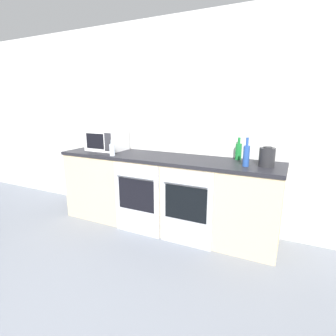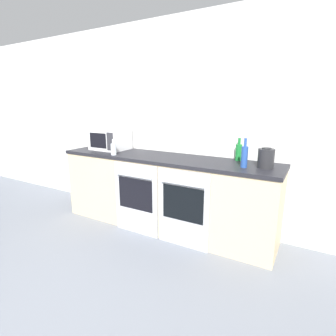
{
  "view_description": "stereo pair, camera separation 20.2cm",
  "coord_description": "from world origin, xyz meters",
  "px_view_note": "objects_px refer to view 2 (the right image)",
  "views": [
    {
      "loc": [
        1.44,
        -0.89,
        1.56
      ],
      "look_at": [
        0.06,
        1.92,
        0.79
      ],
      "focal_mm": 28.0,
      "sensor_mm": 36.0,
      "label": 1
    },
    {
      "loc": [
        1.62,
        -0.8,
        1.56
      ],
      "look_at": [
        0.06,
        1.92,
        0.79
      ],
      "focal_mm": 28.0,
      "sensor_mm": 36.0,
      "label": 2
    }
  ],
  "objects_px": {
    "oven_right": "(183,209)",
    "bottle_blue": "(244,156)",
    "microwave": "(110,139)",
    "oven_left": "(136,199)",
    "bottle_green": "(239,152)",
    "bottle_clear": "(113,149)",
    "kettle": "(266,158)"
  },
  "relations": [
    {
      "from": "oven_left",
      "to": "microwave",
      "type": "xyz_separation_m",
      "value": [
        -0.72,
        0.4,
        0.63
      ]
    },
    {
      "from": "bottle_green",
      "to": "kettle",
      "type": "distance_m",
      "value": 0.4
    },
    {
      "from": "oven_right",
      "to": "bottle_blue",
      "type": "height_order",
      "value": "bottle_blue"
    },
    {
      "from": "oven_left",
      "to": "bottle_clear",
      "type": "height_order",
      "value": "bottle_clear"
    },
    {
      "from": "oven_right",
      "to": "bottle_blue",
      "type": "relative_size",
      "value": 2.93
    },
    {
      "from": "microwave",
      "to": "bottle_green",
      "type": "height_order",
      "value": "microwave"
    },
    {
      "from": "bottle_clear",
      "to": "kettle",
      "type": "xyz_separation_m",
      "value": [
        1.8,
        0.24,
        0.02
      ]
    },
    {
      "from": "bottle_clear",
      "to": "kettle",
      "type": "relative_size",
      "value": 0.97
    },
    {
      "from": "bottle_green",
      "to": "bottle_clear",
      "type": "xyz_separation_m",
      "value": [
        -1.46,
        -0.45,
        -0.02
      ]
    },
    {
      "from": "bottle_blue",
      "to": "kettle",
      "type": "relative_size",
      "value": 1.46
    },
    {
      "from": "bottle_green",
      "to": "bottle_clear",
      "type": "relative_size",
      "value": 1.29
    },
    {
      "from": "oven_left",
      "to": "bottle_green",
      "type": "relative_size",
      "value": 3.41
    },
    {
      "from": "oven_left",
      "to": "microwave",
      "type": "relative_size",
      "value": 1.83
    },
    {
      "from": "oven_left",
      "to": "kettle",
      "type": "xyz_separation_m",
      "value": [
        1.39,
        0.33,
        0.58
      ]
    },
    {
      "from": "oven_left",
      "to": "bottle_blue",
      "type": "height_order",
      "value": "bottle_blue"
    },
    {
      "from": "kettle",
      "to": "oven_left",
      "type": "bearing_deg",
      "value": -166.63
    },
    {
      "from": "bottle_blue",
      "to": "kettle",
      "type": "xyz_separation_m",
      "value": [
        0.19,
        0.09,
        -0.02
      ]
    },
    {
      "from": "bottle_clear",
      "to": "microwave",
      "type": "bearing_deg",
      "value": 136.5
    },
    {
      "from": "bottle_green",
      "to": "kettle",
      "type": "xyz_separation_m",
      "value": [
        0.33,
        -0.22,
        -0.0
      ]
    },
    {
      "from": "bottle_clear",
      "to": "kettle",
      "type": "height_order",
      "value": "kettle"
    },
    {
      "from": "oven_left",
      "to": "oven_right",
      "type": "distance_m",
      "value": 0.64
    },
    {
      "from": "microwave",
      "to": "bottle_clear",
      "type": "xyz_separation_m",
      "value": [
        0.32,
        -0.3,
        -0.07
      ]
    },
    {
      "from": "bottle_blue",
      "to": "bottle_clear",
      "type": "relative_size",
      "value": 1.5
    },
    {
      "from": "oven_left",
      "to": "oven_right",
      "type": "height_order",
      "value": "same"
    },
    {
      "from": "microwave",
      "to": "kettle",
      "type": "bearing_deg",
      "value": -1.81
    },
    {
      "from": "oven_right",
      "to": "microwave",
      "type": "relative_size",
      "value": 1.83
    },
    {
      "from": "oven_right",
      "to": "bottle_green",
      "type": "xyz_separation_m",
      "value": [
        0.42,
        0.55,
        0.59
      ]
    },
    {
      "from": "microwave",
      "to": "oven_left",
      "type": "bearing_deg",
      "value": -28.77
    },
    {
      "from": "microwave",
      "to": "bottle_blue",
      "type": "bearing_deg",
      "value": -4.76
    },
    {
      "from": "microwave",
      "to": "bottle_blue",
      "type": "distance_m",
      "value": 1.93
    },
    {
      "from": "kettle",
      "to": "oven_right",
      "type": "bearing_deg",
      "value": -156.38
    },
    {
      "from": "oven_right",
      "to": "microwave",
      "type": "xyz_separation_m",
      "value": [
        -1.36,
        0.4,
        0.63
      ]
    }
  ]
}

